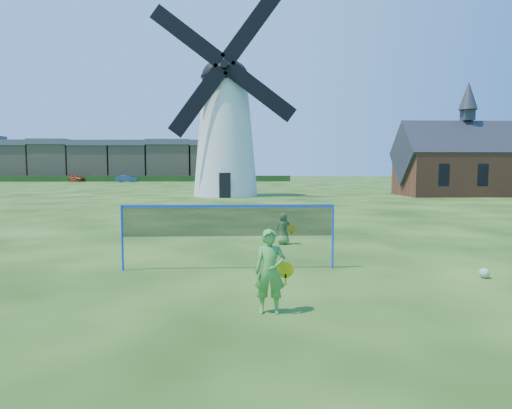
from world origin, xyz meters
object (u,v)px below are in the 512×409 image
(play_ball, at_px, (484,273))
(car_right, at_px, (127,179))
(player_boy, at_px, (284,228))
(badminton_net, at_px, (228,222))
(player_girl, at_px, (270,272))
(chapel, at_px, (466,164))
(windmill, at_px, (225,128))
(car_left, at_px, (75,178))

(play_ball, xyz_separation_m, car_right, (-23.64, 63.59, 0.46))
(player_boy, bearing_deg, badminton_net, 69.02)
(car_right, bearing_deg, badminton_net, -163.03)
(player_girl, height_order, player_boy, player_girl)
(badminton_net, distance_m, play_ball, 5.84)
(badminton_net, xyz_separation_m, player_girl, (0.75, -3.18, -0.43))
(badminton_net, relative_size, car_right, 1.45)
(chapel, distance_m, player_girl, 35.63)
(windmill, xyz_separation_m, car_right, (-17.22, 35.35, -5.18))
(player_girl, distance_m, car_left, 74.82)
(player_girl, bearing_deg, car_left, 117.10)
(windmill, distance_m, car_right, 39.66)
(windmill, xyz_separation_m, player_boy, (2.45, -23.83, -5.25))
(windmill, relative_size, player_boy, 16.21)
(chapel, relative_size, play_ball, 52.25)
(player_boy, xyz_separation_m, car_right, (-19.67, 59.18, 0.07))
(windmill, xyz_separation_m, chapel, (20.74, -0.41, -3.02))
(play_ball, bearing_deg, car_right, 110.39)
(chapel, bearing_deg, windmill, 178.87)
(player_boy, bearing_deg, car_right, -66.04)
(windmill, xyz_separation_m, play_ball, (6.42, -28.24, -5.65))
(chapel, xyz_separation_m, badminton_net, (-19.96, -26.76, -1.60))
(badminton_net, height_order, player_girl, badminton_net)
(player_girl, bearing_deg, badminton_net, 108.08)
(badminton_net, height_order, car_right, badminton_net)
(windmill, bearing_deg, player_boy, -84.14)
(player_girl, relative_size, player_boy, 1.40)
(player_girl, xyz_separation_m, play_ball, (4.89, 2.11, -0.60))
(chapel, xyz_separation_m, car_left, (-47.61, 39.29, -2.12))
(car_right, bearing_deg, windmill, -153.11)
(windmill, bearing_deg, chapel, -1.13)
(badminton_net, bearing_deg, player_boy, 63.44)
(player_girl, distance_m, play_ball, 5.36)
(badminton_net, xyz_separation_m, car_right, (-18.00, 62.52, -0.57))
(badminton_net, xyz_separation_m, car_left, (-27.65, 66.05, -0.52))
(player_boy, distance_m, car_right, 62.36)
(windmill, xyz_separation_m, player_girl, (1.53, -30.35, -5.05))
(player_girl, height_order, car_left, player_girl)
(player_boy, xyz_separation_m, play_ball, (3.97, -4.41, -0.39))
(car_left, bearing_deg, windmill, -123.47)
(badminton_net, bearing_deg, windmill, 91.64)
(car_right, bearing_deg, player_boy, -160.70)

